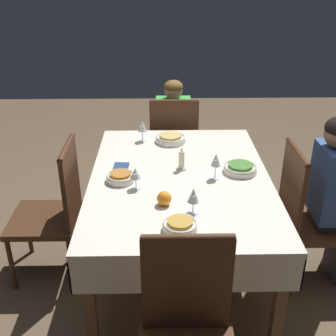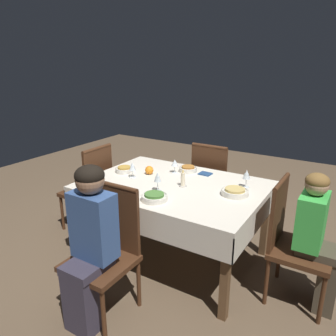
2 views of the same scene
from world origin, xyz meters
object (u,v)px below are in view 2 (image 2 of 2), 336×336
at_px(dining_table, 174,192).
at_px(chair_north, 213,181).
at_px(chair_east, 292,238).
at_px(bowl_south, 154,197).
at_px(bowl_west, 124,169).
at_px(napkin_red_folded, 205,174).
at_px(wine_glass_north, 175,163).
at_px(orange_fruit, 149,170).
at_px(bowl_north, 188,169).
at_px(wine_glass_west, 132,167).
at_px(candle_centerpiece, 183,180).
at_px(wine_glass_east, 247,175).
at_px(person_adult_denim, 89,239).
at_px(person_child_green, 318,237).
at_px(chair_south, 107,247).
at_px(wine_glass_south, 158,178).
at_px(chair_west, 91,186).
at_px(bowl_east, 235,192).

relative_size(dining_table, chair_north, 1.64).
height_order(chair_east, bowl_south, chair_east).
bearing_deg(bowl_west, napkin_red_folded, 26.68).
height_order(wine_glass_north, orange_fruit, wine_glass_north).
distance_m(bowl_north, wine_glass_west, 0.56).
relative_size(bowl_west, candle_centerpiece, 1.17).
bearing_deg(wine_glass_east, candle_centerpiece, -150.42).
relative_size(chair_north, wine_glass_west, 6.42).
distance_m(person_adult_denim, bowl_west, 1.13).
bearing_deg(napkin_red_folded, chair_east, -22.21).
xyz_separation_m(candle_centerpiece, orange_fruit, (-0.44, 0.12, -0.01)).
distance_m(person_child_green, wine_glass_west, 1.65).
bearing_deg(chair_south, wine_glass_west, 114.16).
height_order(chair_north, wine_glass_south, chair_north).
xyz_separation_m(chair_south, bowl_north, (0.02, 1.19, 0.26)).
bearing_deg(orange_fruit, chair_west, -172.43).
distance_m(chair_east, bowl_east, 0.55).
distance_m(bowl_north, bowl_west, 0.63).
bearing_deg(chair_north, bowl_west, 52.93).
bearing_deg(dining_table, chair_east, 0.48).
bearing_deg(person_child_green, bowl_east, 86.75).
bearing_deg(candle_centerpiece, bowl_north, 111.96).
bearing_deg(orange_fruit, person_child_green, -3.49).
bearing_deg(chair_north, napkin_red_folded, 103.85).
xyz_separation_m(person_child_green, wine_glass_north, (-1.36, 0.26, 0.27)).
bearing_deg(chair_west, napkin_red_folded, 107.65).
bearing_deg(chair_east, chair_west, 89.97).
xyz_separation_m(chair_north, person_adult_denim, (-0.09, -1.80, 0.15)).
height_order(bowl_south, orange_fruit, orange_fruit).
bearing_deg(orange_fruit, chair_north, 63.54).
xyz_separation_m(chair_north, wine_glass_east, (0.55, -0.56, 0.35)).
xyz_separation_m(person_adult_denim, napkin_red_folded, (0.20, 1.36, 0.09)).
xyz_separation_m(wine_glass_east, napkin_red_folded, (-0.45, 0.13, -0.11)).
xyz_separation_m(chair_north, chair_west, (-1.06, -0.81, 0.00)).
distance_m(chair_south, person_adult_denim, 0.22).
height_order(orange_fruit, napkin_red_folded, orange_fruit).
bearing_deg(chair_west, bowl_north, 110.02).
xyz_separation_m(wine_glass_south, napkin_red_folded, (0.16, 0.60, -0.11)).
bearing_deg(bowl_north, orange_fruit, -136.77).
height_order(wine_glass_south, bowl_west, wine_glass_south).
bearing_deg(wine_glass_south, bowl_south, -64.61).
xyz_separation_m(chair_north, wine_glass_west, (-0.44, -0.87, 0.33)).
relative_size(chair_west, napkin_red_folded, 7.95).
xyz_separation_m(person_adult_denim, bowl_west, (-0.50, 1.01, 0.12)).
distance_m(wine_glass_north, wine_glass_west, 0.42).
height_order(chair_north, person_adult_denim, person_adult_denim).
height_order(bowl_east, wine_glass_north, wine_glass_north).
distance_m(wine_glass_east, wine_glass_north, 0.72).
height_order(bowl_south, wine_glass_east, wine_glass_east).
relative_size(person_child_green, bowl_east, 4.69).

